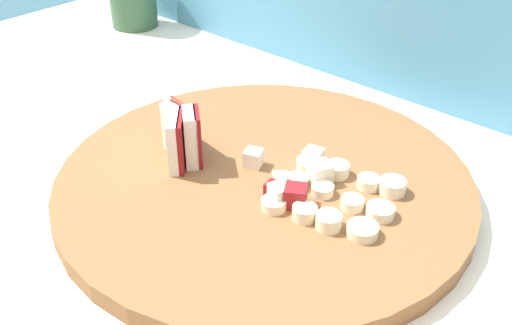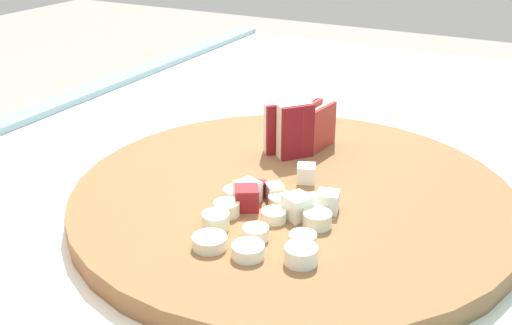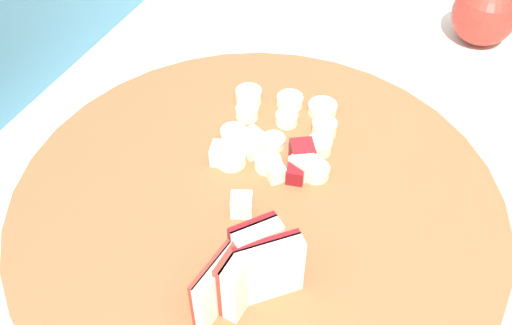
{
  "view_description": "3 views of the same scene",
  "coord_description": "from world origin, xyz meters",
  "px_view_note": "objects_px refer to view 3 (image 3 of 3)",
  "views": [
    {
      "loc": [
        0.39,
        -0.32,
        1.27
      ],
      "look_at": [
        0.02,
        0.09,
        0.91
      ],
      "focal_mm": 41.97,
      "sensor_mm": 36.0,
      "label": 1
    },
    {
      "loc": [
        0.54,
        0.31,
        1.19
      ],
      "look_at": [
        0.06,
        0.05,
        0.94
      ],
      "focal_mm": 42.86,
      "sensor_mm": 36.0,
      "label": 2
    },
    {
      "loc": [
        -0.26,
        -0.05,
        1.31
      ],
      "look_at": [
        0.07,
        0.1,
        0.92
      ],
      "focal_mm": 40.32,
      "sensor_mm": 36.0,
      "label": 3
    }
  ],
  "objects_px": {
    "apple_dice_pile": "(270,162)",
    "banana_slice_rows": "(279,129)",
    "whole_apple": "(485,13)",
    "cutting_board": "(257,205)",
    "apple_wedge_fan": "(248,269)"
  },
  "relations": [
    {
      "from": "whole_apple",
      "to": "banana_slice_rows",
      "type": "bearing_deg",
      "value": 151.22
    },
    {
      "from": "cutting_board",
      "to": "apple_dice_pile",
      "type": "bearing_deg",
      "value": 4.34
    },
    {
      "from": "apple_wedge_fan",
      "to": "banana_slice_rows",
      "type": "relative_size",
      "value": 0.61
    },
    {
      "from": "apple_dice_pile",
      "to": "banana_slice_rows",
      "type": "height_order",
      "value": "apple_dice_pile"
    },
    {
      "from": "whole_apple",
      "to": "apple_wedge_fan",
      "type": "bearing_deg",
      "value": 166.7
    },
    {
      "from": "apple_wedge_fan",
      "to": "whole_apple",
      "type": "height_order",
      "value": "apple_wedge_fan"
    },
    {
      "from": "cutting_board",
      "to": "apple_wedge_fan",
      "type": "xyz_separation_m",
      "value": [
        -0.09,
        -0.03,
        0.04
      ]
    },
    {
      "from": "cutting_board",
      "to": "whole_apple",
      "type": "relative_size",
      "value": 5.58
    },
    {
      "from": "apple_dice_pile",
      "to": "banana_slice_rows",
      "type": "bearing_deg",
      "value": 13.28
    },
    {
      "from": "cutting_board",
      "to": "banana_slice_rows",
      "type": "xyz_separation_m",
      "value": [
        0.08,
        0.01,
        0.02
      ]
    },
    {
      "from": "cutting_board",
      "to": "banana_slice_rows",
      "type": "bearing_deg",
      "value": 9.52
    },
    {
      "from": "cutting_board",
      "to": "banana_slice_rows",
      "type": "distance_m",
      "value": 0.09
    },
    {
      "from": "apple_dice_pile",
      "to": "banana_slice_rows",
      "type": "relative_size",
      "value": 0.8
    },
    {
      "from": "apple_dice_pile",
      "to": "whole_apple",
      "type": "bearing_deg",
      "value": -23.44
    },
    {
      "from": "apple_dice_pile",
      "to": "whole_apple",
      "type": "xyz_separation_m",
      "value": [
        0.33,
        -0.14,
        0.01
      ]
    }
  ]
}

